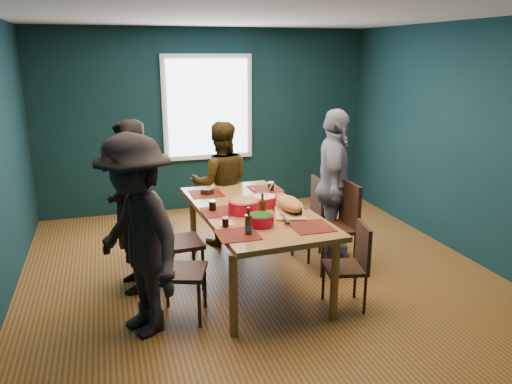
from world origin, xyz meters
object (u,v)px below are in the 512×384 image
Objects in this scene: person_right at (334,186)px; dining_table at (253,216)px; chair_left_mid at (169,235)px; bowl_herbs at (261,220)px; chair_left_far at (150,223)px; bowl_dumpling at (264,201)px; chair_right_mid at (340,219)px; cutting_board at (289,205)px; chair_left_near at (171,262)px; chair_right_near at (353,260)px; person_far_left at (130,207)px; chair_right_far at (309,209)px; person_back at (221,184)px; person_near_left at (137,237)px.

dining_table is at bearing 131.98° from person_right.
chair_left_mid reaches higher than bowl_herbs.
bowl_dumpling reaches higher than chair_left_far.
dining_table is at bearing -176.69° from chair_right_mid.
chair_left_near is at bearing -149.99° from cutting_board.
chair_right_mid is 0.93m from bowl_dumpling.
person_right is at bearing 81.48° from chair_right_mid.
person_far_left reaches higher than chair_right_near.
cutting_board is at bearing -119.61° from chair_right_far.
chair_left_near is at bearing -100.32° from chair_left_mid.
chair_left_near is at bearing -178.53° from chair_right_near.
bowl_herbs reaches higher than chair_right_far.
person_back is (-0.97, 0.52, 0.25)m from chair_right_far.
person_back is at bearing 77.14° from person_right.
chair_left_near is 0.53× the size of person_near_left.
dining_table is 2.44× the size of chair_right_far.
person_far_left is 2.28m from person_right.
chair_left_mid is 1.01× the size of chair_right_mid.
chair_left_near is 2.01m from chair_right_mid.
chair_left_far is 3.14× the size of bowl_dumpling.
chair_right_far is (1.76, 0.57, -0.06)m from chair_left_mid.
dining_table is 2.61× the size of chair_left_far.
chair_right_mid is 3.98× the size of bowl_herbs.
chair_left_mid is 1.36m from person_back.
chair_left_far is at bearing 154.12° from person_far_left.
bowl_dumpling is 0.33m from cutting_board.
chair_right_mid is 0.43m from person_right.
chair_right_near is 1.26m from person_right.
chair_left_far is 1.63m from bowl_herbs.
chair_right_mid is 0.57× the size of person_near_left.
cutting_board is at bearing 113.08° from person_back.
chair_left_mid is at bearing 62.38° from person_back.
bowl_herbs is (-0.21, -0.56, -0.00)m from bowl_dumpling.
person_near_left is at bearing -155.26° from dining_table.
dining_table is at bearing 161.67° from cutting_board.
chair_left_near is at bearing 136.97° from person_right.
person_right is at bearing 18.01° from bowl_dumpling.
dining_table is 1.03m from chair_right_mid.
chair_left_far is at bearing 101.52° from person_right.
chair_right_far is 0.91× the size of chair_right_mid.
chair_right_far is at bearing 51.51° from chair_left_near.
chair_left_far is 0.48× the size of person_far_left.
person_back is 1.41m from person_right.
chair_right_mid reaches higher than bowl_herbs.
bowl_herbs is (0.83, -0.01, 0.32)m from chair_left_near.
chair_right_near is 1.11m from bowl_dumpling.
person_back is 2.11× the size of cutting_board.
chair_left_far is at bearing -179.41° from chair_right_far.
person_near_left reaches higher than chair_right_mid.
person_near_left is at bearing -172.75° from chair_right_near.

